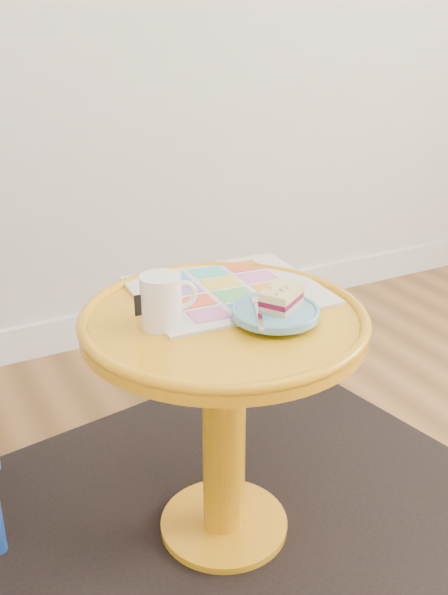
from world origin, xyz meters
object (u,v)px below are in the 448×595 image
newspaper (228,290)px  mug (162,300)px  plate (276,313)px  side_table (224,383)px

newspaper → mug: bearing=-151.3°
mug → plate: (0.19, -0.08, -0.04)m
newspaper → plate: size_ratio=2.28×
side_table → plate: (0.08, -0.07, 0.17)m
side_table → plate: bearing=-41.4°
mug → plate: bearing=-19.7°
newspaper → plate: plate is taller
plate → newspaper: bearing=93.6°
newspaper → mug: 0.21m
newspaper → plate: 0.17m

